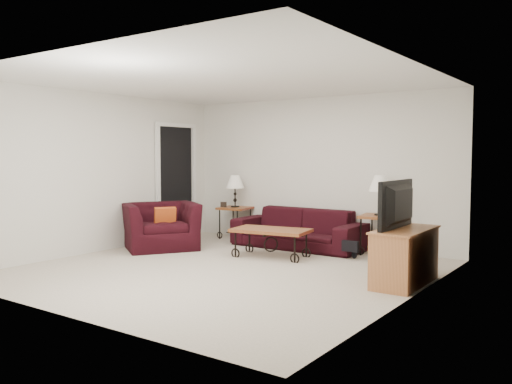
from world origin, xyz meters
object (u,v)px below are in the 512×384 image
at_px(sofa, 298,228).
at_px(side_table_left, 235,223).
at_px(lamp_left, 235,191).
at_px(television, 404,205).
at_px(armchair, 161,226).
at_px(lamp_right, 380,195).
at_px(backpack, 354,242).
at_px(coffee_table, 271,243).
at_px(tv_stand, 405,257).
at_px(side_table_right, 379,235).

relative_size(sofa, side_table_left, 3.77).
bearing_deg(lamp_left, sofa, -7.14).
bearing_deg(television, armchair, -91.08).
bearing_deg(side_table_left, lamp_right, 0.00).
bearing_deg(backpack, television, -36.54).
bearing_deg(coffee_table, backpack, 29.37).
distance_m(television, backpack, 1.73).
bearing_deg(lamp_left, tv_stand, -23.27).
relative_size(coffee_table, television, 1.15).
xyz_separation_m(sofa, coffee_table, (0.08, -0.93, -0.11)).
bearing_deg(lamp_left, armchair, -103.00).
height_order(sofa, lamp_right, lamp_right).
bearing_deg(side_table_right, coffee_table, -138.45).
bearing_deg(television, side_table_right, -149.40).
bearing_deg(tv_stand, armchair, 178.93).
relative_size(lamp_left, television, 0.59).
height_order(side_table_right, armchair, armchair).
xyz_separation_m(lamp_right, backpack, (-0.18, -0.51, -0.67)).
distance_m(sofa, side_table_right, 1.35).
height_order(side_table_right, backpack, side_table_right).
height_order(lamp_right, tv_stand, lamp_right).
relative_size(side_table_right, coffee_table, 0.54).
bearing_deg(coffee_table, side_table_right, 41.55).
xyz_separation_m(side_table_right, armchair, (-3.13, -1.54, 0.07)).
relative_size(armchair, backpack, 2.32).
bearing_deg(side_table_left, television, -23.38).
height_order(side_table_left, coffee_table, side_table_left).
xyz_separation_m(lamp_right, armchair, (-3.13, -1.54, -0.54)).
xyz_separation_m(lamp_left, tv_stand, (3.75, -1.61, -0.54)).
bearing_deg(coffee_table, lamp_right, 41.55).
bearing_deg(backpack, lamp_left, 176.59).
height_order(lamp_right, backpack, lamp_right).
relative_size(side_table_left, coffee_table, 0.51).
xyz_separation_m(lamp_right, television, (0.95, -1.61, 0.03)).
height_order(side_table_left, lamp_right, lamp_right).
bearing_deg(lamp_right, side_table_left, -180.00).
bearing_deg(television, tv_stand, 90.00).
height_order(tv_stand, backpack, tv_stand).
bearing_deg(side_table_left, armchair, -103.00).
distance_m(coffee_table, tv_stand, 2.29).
distance_m(armchair, backpack, 3.13).
distance_m(side_table_right, armchair, 3.49).
xyz_separation_m(coffee_table, tv_stand, (2.23, -0.50, 0.12)).
distance_m(sofa, backpack, 1.21).
distance_m(side_table_right, lamp_right, 0.61).
bearing_deg(sofa, lamp_right, 7.66).
distance_m(sofa, lamp_right, 1.48).
bearing_deg(side_table_left, coffee_table, -36.20).
bearing_deg(armchair, sofa, -19.06).
distance_m(lamp_left, lamp_right, 2.78).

